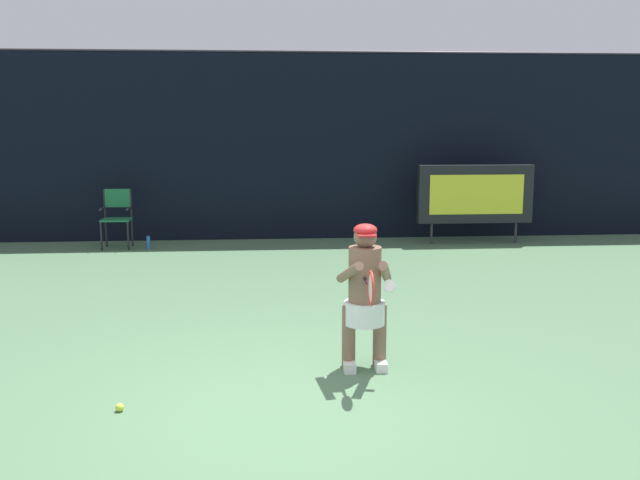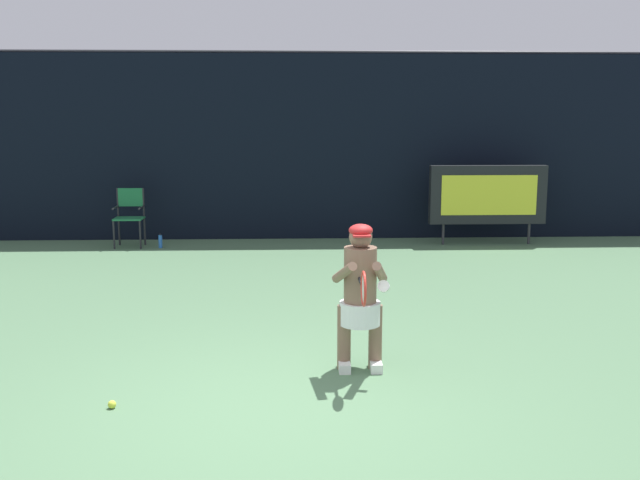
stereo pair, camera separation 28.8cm
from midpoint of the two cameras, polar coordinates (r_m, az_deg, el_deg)
The scene contains 8 objects.
ground at distance 5.85m, azimuth -4.62°, elevation -14.36°, with size 18.00×22.00×0.03m.
backdrop_screen at distance 14.04m, azimuth -4.65°, elevation 7.42°, with size 18.00×0.12×3.66m.
scoreboard at distance 13.82m, azimuth 11.76°, elevation 3.62°, with size 2.20×0.21×1.50m.
umpire_chair at distance 13.66m, azimuth -16.57°, elevation 1.96°, with size 0.52×0.44×1.08m.
water_bottle at distance 13.44m, azimuth -14.19°, elevation -0.19°, with size 0.07×0.07×0.27m.
tennis_player at distance 6.74m, azimuth 2.40°, elevation -4.23°, with size 0.54×0.62×1.41m.
tennis_racket at distance 6.21m, azimuth 2.74°, elevation -3.84°, with size 0.03×0.60×0.31m.
tennis_ball_loose at distance 6.25m, azimuth -17.08°, elevation -12.73°, with size 0.07×0.07×0.07m.
Camera 1 is at (-0.10, -5.52, 2.38)m, focal length 39.90 mm.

